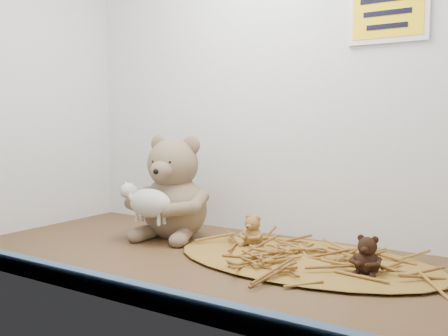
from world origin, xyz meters
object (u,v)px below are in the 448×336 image
Objects in this scene: main_teddy at (174,186)px; toy_lamb at (150,203)px; mini_teddy_brown at (367,253)px; mini_teddy_tan at (253,229)px.

toy_lamb is at bearing -99.26° from main_teddy.
toy_lamb reaches higher than mini_teddy_brown.
main_teddy is 3.56× the size of mini_teddy_brown.
toy_lamb is 2.04× the size of mini_teddy_brown.
mini_teddy_tan is 30.22cm from mini_teddy_brown.
mini_teddy_tan is at bearing -10.56° from main_teddy.
mini_teddy_brown reaches higher than mini_teddy_tan.
mini_teddy_tan is at bearing 165.18° from mini_teddy_brown.
main_teddy is at bearing 90.00° from toy_lamb.
main_teddy is at bearing 170.65° from mini_teddy_brown.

